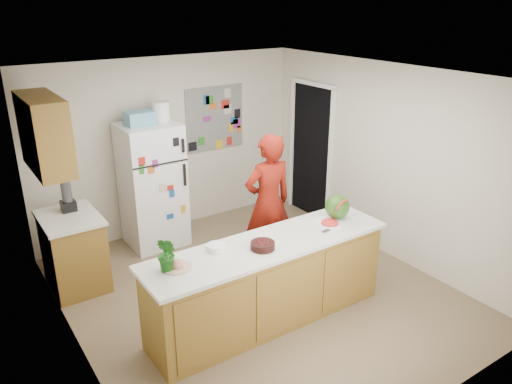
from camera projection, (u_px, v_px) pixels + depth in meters
floor at (257, 293)px, 5.86m from camera, size 4.00×4.50×0.02m
wall_back at (169, 145)px, 7.14m from camera, size 4.00×0.02×2.50m
wall_left at (67, 241)px, 4.35m from camera, size 0.02×4.50×2.50m
wall_right at (386, 162)px, 6.44m from camera, size 0.02×4.50×2.50m
ceiling at (258, 75)px, 4.94m from camera, size 4.00×4.50×0.02m
doorway at (312, 152)px, 7.63m from camera, size 0.03×0.85×2.04m
peninsula_base at (268, 284)px, 5.20m from camera, size 2.60×0.62×0.88m
peninsula_top at (269, 245)px, 5.04m from camera, size 2.68×0.70×0.04m
side_counter_base at (74, 253)px, 5.86m from camera, size 0.60×0.80×0.86m
side_counter_top at (69, 218)px, 5.70m from camera, size 0.64×0.84×0.04m
upper_cabinets at (44, 134)px, 5.22m from camera, size 0.35×1.00×0.80m
refrigerator at (152, 185)px, 6.76m from camera, size 0.75×0.70×1.70m
fridge_top_bin at (139, 118)px, 6.37m from camera, size 0.35×0.28×0.18m
photo_collage at (215, 118)px, 7.41m from camera, size 0.95×0.01×0.95m
person at (268, 203)px, 6.12m from camera, size 0.67×0.47×1.75m
blender_appliance at (67, 195)px, 5.77m from camera, size 0.12×0.12×0.38m
cutting_board at (334, 220)px, 5.53m from camera, size 0.49×0.42×0.01m
watermelon at (337, 207)px, 5.52m from camera, size 0.27×0.27×0.27m
watermelon_slice at (330, 223)px, 5.43m from camera, size 0.18×0.18×0.02m
cherry_bowl at (263, 246)px, 4.90m from camera, size 0.31×0.31×0.07m
white_bowl at (216, 247)px, 4.88m from camera, size 0.20×0.20×0.06m
cobalt_bowl at (260, 248)px, 4.88m from camera, size 0.14×0.14×0.05m
plate at (177, 267)px, 4.56m from camera, size 0.29×0.29×0.02m
paper_towel at (266, 244)px, 4.99m from camera, size 0.21×0.20×0.02m
keys at (326, 231)px, 5.27m from camera, size 0.11×0.06×0.01m
potted_plant at (167, 254)px, 4.44m from camera, size 0.19×0.22×0.36m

